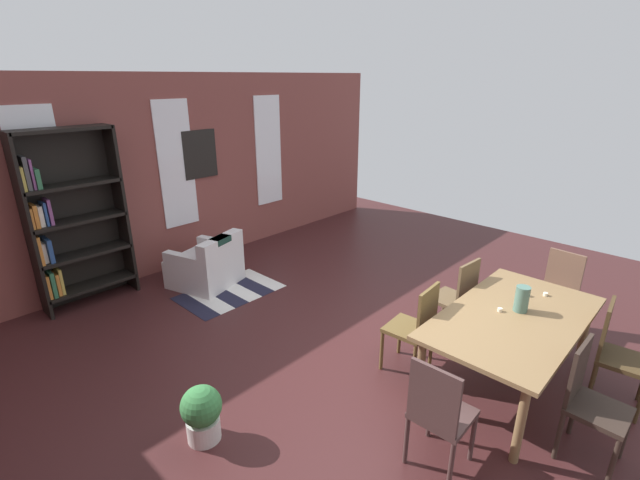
{
  "coord_description": "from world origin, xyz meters",
  "views": [
    {
      "loc": [
        -3.23,
        -2.1,
        2.78
      ],
      "look_at": [
        0.41,
        1.34,
        0.92
      ],
      "focal_mm": 24.81,
      "sensor_mm": 36.0,
      "label": 1
    }
  ],
  "objects_px": {
    "dining_chair_far_left": "(415,326)",
    "dining_chair_far_right": "(457,296)",
    "dining_chair_near_right": "(616,351)",
    "potted_plant_by_shelf": "(202,412)",
    "vase_on_table": "(522,299)",
    "bookshelf_tall": "(70,221)",
    "dining_chair_head_left": "(439,412)",
    "dining_table": "(513,323)",
    "dining_chair_near_left": "(589,399)",
    "armchair_white": "(207,266)",
    "dining_chair_head_right": "(557,291)"
  },
  "relations": [
    {
      "from": "dining_chair_far_left",
      "to": "dining_chair_far_right",
      "type": "height_order",
      "value": "same"
    },
    {
      "from": "dining_chair_head_right",
      "to": "dining_chair_far_right",
      "type": "xyz_separation_m",
      "value": [
        -0.9,
        0.76,
        0.0
      ]
    },
    {
      "from": "dining_table",
      "to": "vase_on_table",
      "type": "bearing_deg",
      "value": -0.0
    },
    {
      "from": "dining_chair_head_left",
      "to": "bookshelf_tall",
      "type": "height_order",
      "value": "bookshelf_tall"
    },
    {
      "from": "vase_on_table",
      "to": "dining_chair_near_left",
      "type": "bearing_deg",
      "value": -126.17
    },
    {
      "from": "dining_table",
      "to": "potted_plant_by_shelf",
      "type": "bearing_deg",
      "value": 147.56
    },
    {
      "from": "vase_on_table",
      "to": "armchair_white",
      "type": "xyz_separation_m",
      "value": [
        -0.84,
        3.94,
        -0.59
      ]
    },
    {
      "from": "dining_chair_head_right",
      "to": "dining_chair_near_right",
      "type": "xyz_separation_m",
      "value": [
        -0.9,
        -0.75,
        0.0
      ]
    },
    {
      "from": "dining_chair_far_left",
      "to": "potted_plant_by_shelf",
      "type": "xyz_separation_m",
      "value": [
        -1.94,
        0.74,
        -0.25
      ]
    },
    {
      "from": "vase_on_table",
      "to": "bookshelf_tall",
      "type": "height_order",
      "value": "bookshelf_tall"
    },
    {
      "from": "vase_on_table",
      "to": "dining_chair_head_left",
      "type": "height_order",
      "value": "vase_on_table"
    },
    {
      "from": "dining_table",
      "to": "dining_chair_near_right",
      "type": "distance_m",
      "value": 0.88
    },
    {
      "from": "vase_on_table",
      "to": "dining_chair_head_left",
      "type": "bearing_deg",
      "value": -179.92
    },
    {
      "from": "armchair_white",
      "to": "potted_plant_by_shelf",
      "type": "relative_size",
      "value": 2.03
    },
    {
      "from": "dining_table",
      "to": "dining_chair_head_right",
      "type": "bearing_deg",
      "value": -0.25
    },
    {
      "from": "dining_chair_near_right",
      "to": "dining_chair_head_left",
      "type": "bearing_deg",
      "value": 156.67
    },
    {
      "from": "dining_chair_far_left",
      "to": "dining_chair_far_right",
      "type": "distance_m",
      "value": 0.84
    },
    {
      "from": "dining_chair_head_right",
      "to": "bookshelf_tall",
      "type": "distance_m",
      "value": 5.82
    },
    {
      "from": "dining_chair_near_left",
      "to": "potted_plant_by_shelf",
      "type": "bearing_deg",
      "value": 130.62
    },
    {
      "from": "dining_chair_near_left",
      "to": "dining_chair_far_right",
      "type": "height_order",
      "value": "same"
    },
    {
      "from": "dining_chair_near_left",
      "to": "bookshelf_tall",
      "type": "xyz_separation_m",
      "value": [
        -1.7,
        5.39,
        0.6
      ]
    },
    {
      "from": "dining_chair_far_left",
      "to": "dining_chair_head_left",
      "type": "xyz_separation_m",
      "value": [
        -0.9,
        -0.76,
        0.0
      ]
    },
    {
      "from": "dining_table",
      "to": "dining_chair_head_left",
      "type": "relative_size",
      "value": 2.0
    },
    {
      "from": "vase_on_table",
      "to": "dining_chair_head_right",
      "type": "bearing_deg",
      "value": -0.27
    },
    {
      "from": "dining_chair_head_right",
      "to": "dining_chair_far_left",
      "type": "bearing_deg",
      "value": 156.47
    },
    {
      "from": "dining_chair_head_left",
      "to": "bookshelf_tall",
      "type": "bearing_deg",
      "value": 99.86
    },
    {
      "from": "dining_chair_head_left",
      "to": "dining_chair_near_right",
      "type": "bearing_deg",
      "value": -23.33
    },
    {
      "from": "dining_chair_head_left",
      "to": "dining_chair_far_right",
      "type": "distance_m",
      "value": 1.9
    },
    {
      "from": "dining_table",
      "to": "dining_chair_near_left",
      "type": "relative_size",
      "value": 2.0
    },
    {
      "from": "dining_table",
      "to": "bookshelf_tall",
      "type": "bearing_deg",
      "value": 114.66
    },
    {
      "from": "vase_on_table",
      "to": "dining_chair_far_right",
      "type": "distance_m",
      "value": 0.88
    },
    {
      "from": "armchair_white",
      "to": "dining_chair_head_right",
      "type": "bearing_deg",
      "value": -62.65
    },
    {
      "from": "dining_chair_head_right",
      "to": "dining_chair_near_right",
      "type": "distance_m",
      "value": 1.17
    },
    {
      "from": "dining_table",
      "to": "armchair_white",
      "type": "distance_m",
      "value": 4.02
    },
    {
      "from": "dining_chair_head_right",
      "to": "armchair_white",
      "type": "height_order",
      "value": "dining_chair_head_right"
    },
    {
      "from": "dining_chair_far_right",
      "to": "bookshelf_tall",
      "type": "distance_m",
      "value": 4.69
    },
    {
      "from": "dining_chair_near_left",
      "to": "dining_chair_far_left",
      "type": "distance_m",
      "value": 1.51
    },
    {
      "from": "bookshelf_tall",
      "to": "armchair_white",
      "type": "bearing_deg",
      "value": -26.34
    },
    {
      "from": "dining_chair_near_left",
      "to": "armchair_white",
      "type": "bearing_deg",
      "value": 93.56
    },
    {
      "from": "dining_table",
      "to": "dining_chair_near_left",
      "type": "xyz_separation_m",
      "value": [
        -0.43,
        -0.75,
        -0.16
      ]
    },
    {
      "from": "dining_table",
      "to": "dining_chair_head_right",
      "type": "relative_size",
      "value": 2.0
    },
    {
      "from": "dining_chair_near_left",
      "to": "dining_chair_far_right",
      "type": "relative_size",
      "value": 1.0
    },
    {
      "from": "dining_chair_head_left",
      "to": "armchair_white",
      "type": "height_order",
      "value": "dining_chair_head_left"
    },
    {
      "from": "dining_chair_far_right",
      "to": "dining_table",
      "type": "bearing_deg",
      "value": -119.18
    },
    {
      "from": "dining_chair_near_right",
      "to": "potted_plant_by_shelf",
      "type": "xyz_separation_m",
      "value": [
        -2.78,
        2.25,
        -0.25
      ]
    },
    {
      "from": "dining_chair_head_right",
      "to": "dining_chair_head_left",
      "type": "relative_size",
      "value": 1.0
    },
    {
      "from": "dining_chair_near_right",
      "to": "potted_plant_by_shelf",
      "type": "bearing_deg",
      "value": 140.96
    },
    {
      "from": "vase_on_table",
      "to": "armchair_white",
      "type": "bearing_deg",
      "value": 102.07
    },
    {
      "from": "dining_chair_head_left",
      "to": "bookshelf_tall",
      "type": "distance_m",
      "value": 4.75
    },
    {
      "from": "vase_on_table",
      "to": "dining_chair_far_left",
      "type": "relative_size",
      "value": 0.26
    }
  ]
}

